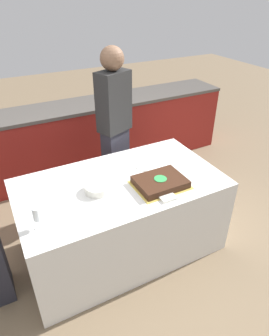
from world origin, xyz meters
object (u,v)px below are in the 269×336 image
at_px(wine_glass, 37,215).
at_px(person_cutting_cake, 115,128).
at_px(cake, 160,182).
at_px(plate_stack, 98,188).

xyz_separation_m(wine_glass, person_cutting_cake, (1.01, 0.96, 0.05)).
bearing_deg(wine_glass, cake, 3.00).
bearing_deg(cake, wine_glass, -177.00).
bearing_deg(wine_glass, person_cutting_cake, 43.57).
relative_size(cake, person_cutting_cake, 0.26).
distance_m(cake, wine_glass, 1.02).
relative_size(wine_glass, person_cutting_cake, 0.10).
bearing_deg(plate_stack, wine_glass, -157.49).
xyz_separation_m(cake, wine_glass, (-1.01, -0.05, 0.09)).
bearing_deg(plate_stack, person_cutting_cake, 56.50).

